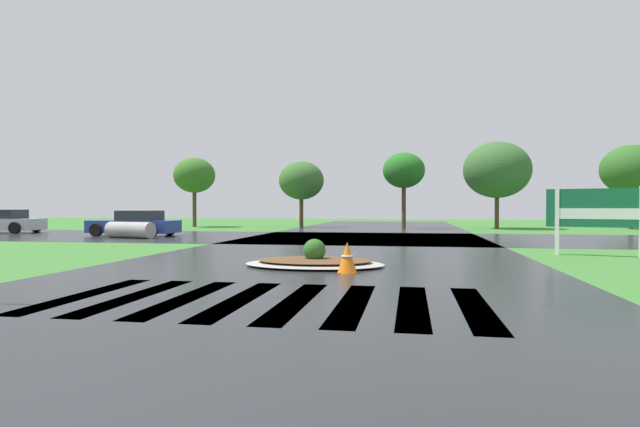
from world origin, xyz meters
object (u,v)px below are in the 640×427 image
object	(u,v)px
car_dark_suv	(0,222)
drainage_pipe_stack	(130,230)
median_island	(314,261)
car_silver_hatch	(135,224)
estate_billboard	(598,211)
traffic_cone	(347,258)

from	to	relation	value
car_dark_suv	drainage_pipe_stack	world-z (taller)	car_dark_suv
median_island	car_silver_hatch	world-z (taller)	car_silver_hatch
estate_billboard	drainage_pipe_stack	xyz separation A→B (m)	(-18.49, 5.79, -0.97)
car_silver_hatch	traffic_cone	world-z (taller)	car_silver_hatch
median_island	drainage_pipe_stack	xyz separation A→B (m)	(-10.64, 9.77, 0.26)
estate_billboard	car_silver_hatch	size ratio (longest dim) A/B	0.61
drainage_pipe_stack	estate_billboard	bearing A→B (deg)	-17.37
car_silver_hatch	traffic_cone	bearing A→B (deg)	136.21
car_dark_suv	drainage_pipe_stack	xyz separation A→B (m)	(9.95, -3.35, -0.23)
median_island	drainage_pipe_stack	distance (m)	14.45
car_dark_suv	car_silver_hatch	size ratio (longest dim) A/B	1.06
car_silver_hatch	drainage_pipe_stack	bearing A→B (deg)	115.31
car_dark_suv	car_silver_hatch	world-z (taller)	car_dark_suv
car_dark_suv	drainage_pipe_stack	bearing A→B (deg)	155.84
median_island	drainage_pipe_stack	size ratio (longest dim) A/B	1.36
car_silver_hatch	traffic_cone	distance (m)	17.74
estate_billboard	median_island	world-z (taller)	estate_billboard
drainage_pipe_stack	median_island	bearing A→B (deg)	-42.56
traffic_cone	car_silver_hatch	bearing A→B (deg)	134.15
drainage_pipe_stack	traffic_cone	bearing A→B (deg)	-43.41
estate_billboard	median_island	size ratio (longest dim) A/B	0.78
traffic_cone	car_dark_suv	bearing A→B (deg)	146.39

